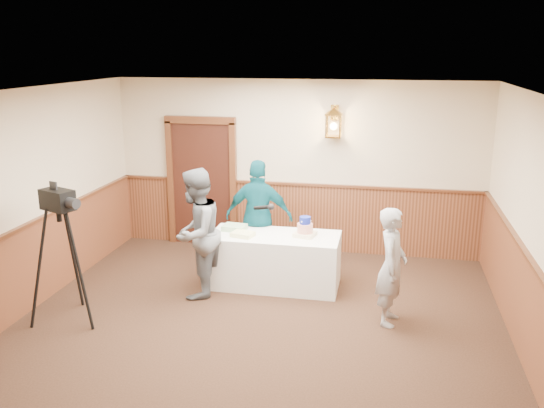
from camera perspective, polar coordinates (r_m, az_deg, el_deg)
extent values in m
plane|color=black|center=(6.62, -2.62, -14.39)|extent=(7.00, 7.00, 0.00)
cube|color=beige|center=(9.38, 2.45, 3.70)|extent=(6.00, 0.02, 2.80)
cube|color=white|center=(5.78, -2.96, 10.53)|extent=(6.00, 7.00, 0.02)
cube|color=#4D2916|center=(9.57, 2.37, -1.32)|extent=(5.98, 0.04, 1.10)
cube|color=#4D2916|center=(7.61, -25.18, -7.24)|extent=(0.04, 6.98, 1.10)
cube|color=#4D2916|center=(6.40, 24.77, -11.45)|extent=(0.04, 6.98, 1.10)
cube|color=#552B16|center=(9.41, 2.40, 1.99)|extent=(5.98, 0.07, 0.04)
cube|color=#34160E|center=(9.78, -6.92, 1.98)|extent=(1.00, 0.06, 2.10)
cube|color=white|center=(8.16, 0.28, -5.58)|extent=(1.80, 0.80, 0.75)
cube|color=beige|center=(7.98, 3.28, -3.01)|extent=(0.33, 0.33, 0.05)
cylinder|color=red|center=(7.96, 3.29, -2.39)|extent=(0.22, 0.22, 0.13)
cylinder|color=#15229A|center=(7.92, 3.30, -1.61)|extent=(0.15, 0.15, 0.10)
cube|color=#F7FA95|center=(7.97, -2.91, -3.01)|extent=(0.34, 0.29, 0.06)
cube|color=#9DCA8E|center=(8.25, -3.74, -2.34)|extent=(0.34, 0.29, 0.07)
imported|color=slate|center=(7.74, -7.53, -2.91)|extent=(0.79, 0.95, 1.76)
cylinder|color=black|center=(7.10, -1.01, -0.35)|extent=(0.23, 0.12, 0.09)
sphere|color=black|center=(7.02, -0.11, -0.30)|extent=(0.08, 0.08, 0.08)
imported|color=#999A9F|center=(7.10, 11.78, -6.08)|extent=(0.42, 0.57, 1.46)
imported|color=#0D4E5B|center=(8.51, -1.30, -1.29)|extent=(1.00, 0.42, 1.71)
cube|color=black|center=(7.20, -20.49, 0.39)|extent=(0.46, 0.36, 0.24)
cylinder|color=black|center=(6.99, -19.20, 0.09)|extent=(0.20, 0.17, 0.12)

